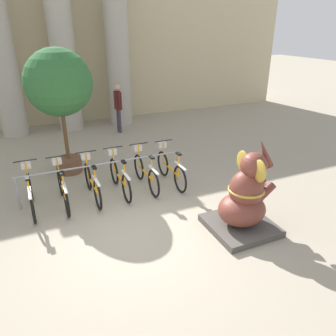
{
  "coord_description": "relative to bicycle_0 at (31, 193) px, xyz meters",
  "views": [
    {
      "loc": [
        -1.55,
        -4.94,
        3.69
      ],
      "look_at": [
        0.91,
        0.61,
        1.0
      ],
      "focal_mm": 35.0,
      "sensor_mm": 36.0,
      "label": 1
    }
  ],
  "objects": [
    {
      "name": "ground_plane",
      "position": [
        1.73,
        -1.84,
        -0.4
      ],
      "size": [
        60.0,
        60.0,
        0.0
      ],
      "primitive_type": "plane",
      "color": "#9E937F"
    },
    {
      "name": "building_facade",
      "position": [
        1.73,
        6.76,
        2.6
      ],
      "size": [
        20.0,
        0.2,
        6.0
      ],
      "color": "#C6B78E",
      "rests_on": "ground_plane"
    },
    {
      "name": "column_left",
      "position": [
        -0.23,
        5.76,
        2.23
      ],
      "size": [
        1.09,
        1.09,
        5.16
      ],
      "color": "#ADA899",
      "rests_on": "ground_plane"
    },
    {
      "name": "column_middle",
      "position": [
        1.73,
        5.76,
        2.23
      ],
      "size": [
        1.09,
        1.09,
        5.16
      ],
      "color": "#ADA899",
      "rests_on": "ground_plane"
    },
    {
      "name": "column_right",
      "position": [
        3.68,
        5.76,
        2.23
      ],
      "size": [
        1.09,
        1.09,
        5.16
      ],
      "color": "#ADA899",
      "rests_on": "ground_plane"
    },
    {
      "name": "bike_rack",
      "position": [
        1.63,
        0.11,
        0.21
      ],
      "size": [
        3.85,
        0.05,
        0.77
      ],
      "color": "gray",
      "rests_on": "ground_plane"
    },
    {
      "name": "bicycle_0",
      "position": [
        0.0,
        0.0,
        0.0
      ],
      "size": [
        0.48,
        1.69,
        0.99
      ],
      "color": "black",
      "rests_on": "ground_plane"
    },
    {
      "name": "bicycle_1",
      "position": [
        0.65,
        -0.03,
        0.0
      ],
      "size": [
        0.48,
        1.69,
        0.99
      ],
      "color": "black",
      "rests_on": "ground_plane"
    },
    {
      "name": "bicycle_2",
      "position": [
        1.3,
        0.0,
        0.0
      ],
      "size": [
        0.48,
        1.69,
        0.99
      ],
      "color": "black",
      "rests_on": "ground_plane"
    },
    {
      "name": "bicycle_3",
      "position": [
        1.95,
        0.03,
        0.0
      ],
      "size": [
        0.48,
        1.69,
        0.99
      ],
      "color": "black",
      "rests_on": "ground_plane"
    },
    {
      "name": "bicycle_4",
      "position": [
        2.6,
        0.04,
        0.0
      ],
      "size": [
        0.48,
        1.69,
        0.99
      ],
      "color": "black",
      "rests_on": "ground_plane"
    },
    {
      "name": "bicycle_5",
      "position": [
        3.25,
        -0.01,
        0.0
      ],
      "size": [
        0.48,
        1.69,
        0.99
      ],
      "color": "black",
      "rests_on": "ground_plane"
    },
    {
      "name": "elephant_statue",
      "position": [
        3.71,
        -2.42,
        0.23
      ],
      "size": [
        1.21,
        1.21,
        1.84
      ],
      "color": "#4C4742",
      "rests_on": "ground_plane"
    },
    {
      "name": "person_pedestrian",
      "position": [
        3.27,
        4.59,
        0.65
      ],
      "size": [
        0.23,
        0.47,
        1.74
      ],
      "color": "#383342",
      "rests_on": "ground_plane"
    },
    {
      "name": "potted_tree",
      "position": [
        1.03,
        1.71,
        1.89
      ],
      "size": [
        1.65,
        1.65,
        3.2
      ],
      "color": "brown",
      "rests_on": "ground_plane"
    }
  ]
}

